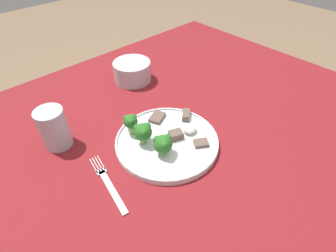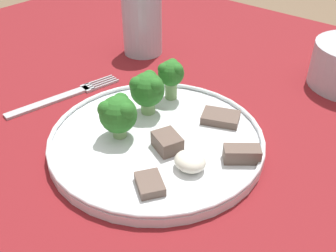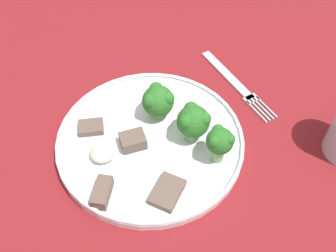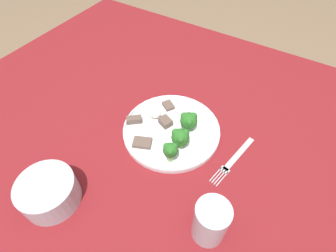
% 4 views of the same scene
% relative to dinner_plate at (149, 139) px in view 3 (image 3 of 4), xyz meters
% --- Properties ---
extents(table, '(1.38, 1.15, 0.75)m').
position_rel_dinner_plate_xyz_m(table, '(0.04, 0.00, -0.09)').
color(table, maroon).
rests_on(table, ground_plane).
extents(dinner_plate, '(0.28, 0.28, 0.02)m').
position_rel_dinner_plate_xyz_m(dinner_plate, '(0.00, 0.00, 0.00)').
color(dinner_plate, white).
rests_on(dinner_plate, table).
extents(fork, '(0.05, 0.19, 0.00)m').
position_rel_dinner_plate_xyz_m(fork, '(-0.19, -0.00, -0.01)').
color(fork, '#B2B2B7').
rests_on(fork, table).
extents(broccoli_floret_near_rim_left, '(0.04, 0.04, 0.06)m').
position_rel_dinner_plate_xyz_m(broccoli_floret_near_rim_left, '(-0.05, 0.09, 0.04)').
color(broccoli_floret_near_rim_left, '#7FA866').
rests_on(broccoli_floret_near_rim_left, dinner_plate).
extents(broccoli_floret_center_left, '(0.05, 0.05, 0.06)m').
position_rel_dinner_plate_xyz_m(broccoli_floret_center_left, '(-0.04, -0.02, 0.04)').
color(broccoli_floret_center_left, '#7FA866').
rests_on(broccoli_floret_center_left, dinner_plate).
extents(broccoli_floret_back_left, '(0.05, 0.05, 0.06)m').
position_rel_dinner_plate_xyz_m(broccoli_floret_back_left, '(-0.05, 0.04, 0.04)').
color(broccoli_floret_back_left, '#7FA866').
rests_on(broccoli_floret_back_left, dinner_plate).
extents(meat_slice_front_slice, '(0.05, 0.04, 0.01)m').
position_rel_dinner_plate_xyz_m(meat_slice_front_slice, '(0.06, -0.07, 0.01)').
color(meat_slice_front_slice, brown).
rests_on(meat_slice_front_slice, dinner_plate).
extents(meat_slice_middle_slice, '(0.04, 0.04, 0.02)m').
position_rel_dinner_plate_xyz_m(meat_slice_middle_slice, '(0.03, -0.00, 0.01)').
color(meat_slice_middle_slice, brown).
rests_on(meat_slice_middle_slice, dinner_plate).
extents(meat_slice_rear_slice, '(0.06, 0.05, 0.01)m').
position_rel_dinner_plate_xyz_m(meat_slice_rear_slice, '(0.04, 0.09, 0.01)').
color(meat_slice_rear_slice, brown).
rests_on(meat_slice_rear_slice, dinner_plate).
extents(meat_slice_edge_slice, '(0.05, 0.04, 0.02)m').
position_rel_dinner_plate_xyz_m(meat_slice_edge_slice, '(0.11, 0.04, 0.01)').
color(meat_slice_edge_slice, brown).
rests_on(meat_slice_edge_slice, dinner_plate).
extents(sauce_dollop, '(0.04, 0.03, 0.02)m').
position_rel_dinner_plate_xyz_m(sauce_dollop, '(0.07, -0.02, 0.01)').
color(sauce_dollop, silver).
rests_on(sauce_dollop, dinner_plate).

